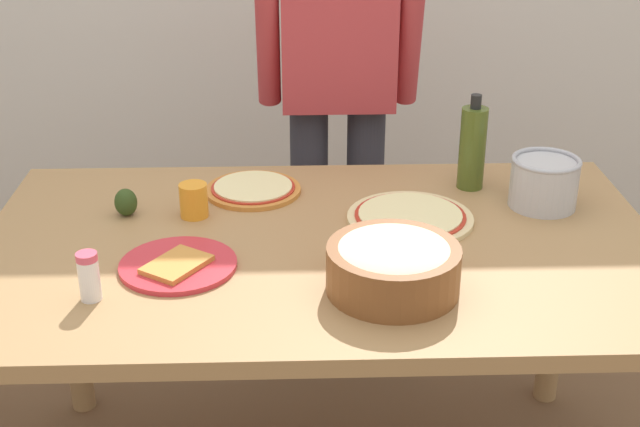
% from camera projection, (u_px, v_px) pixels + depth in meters
% --- Properties ---
extents(dining_table, '(1.60, 0.96, 0.76)m').
position_uv_depth(dining_table, '(321.00, 276.00, 2.06)').
color(dining_table, '#A37A4C').
rests_on(dining_table, ground).
extents(person_cook, '(0.49, 0.25, 1.62)m').
position_uv_depth(person_cook, '(338.00, 77.00, 2.63)').
color(person_cook, '#2D2D38').
rests_on(person_cook, ground).
extents(pizza_raw_on_board, '(0.31, 0.31, 0.02)m').
position_uv_depth(pizza_raw_on_board, '(410.00, 217.00, 2.12)').
color(pizza_raw_on_board, beige).
rests_on(pizza_raw_on_board, dining_table).
extents(pizza_cooked_on_tray, '(0.25, 0.25, 0.02)m').
position_uv_depth(pizza_cooked_on_tray, '(253.00, 189.00, 2.28)').
color(pizza_cooked_on_tray, '#C67A33').
rests_on(pizza_cooked_on_tray, dining_table).
extents(plate_with_slice, '(0.26, 0.26, 0.02)m').
position_uv_depth(plate_with_slice, '(178.00, 265.00, 1.90)').
color(plate_with_slice, red).
rests_on(plate_with_slice, dining_table).
extents(popcorn_bowl, '(0.28, 0.28, 0.11)m').
position_uv_depth(popcorn_bowl, '(393.00, 264.00, 1.79)').
color(popcorn_bowl, brown).
rests_on(popcorn_bowl, dining_table).
extents(olive_oil_bottle, '(0.07, 0.07, 0.26)m').
position_uv_depth(olive_oil_bottle, '(472.00, 147.00, 2.27)').
color(olive_oil_bottle, '#47561E').
rests_on(olive_oil_bottle, dining_table).
extents(steel_pot, '(0.17, 0.17, 0.13)m').
position_uv_depth(steel_pot, '(544.00, 182.00, 2.18)').
color(steel_pot, '#B7B7BC').
rests_on(steel_pot, dining_table).
extents(cup_orange, '(0.07, 0.07, 0.08)m').
position_uv_depth(cup_orange, '(194.00, 200.00, 2.13)').
color(cup_orange, orange).
rests_on(cup_orange, dining_table).
extents(salt_shaker, '(0.04, 0.04, 0.11)m').
position_uv_depth(salt_shaker, '(89.00, 276.00, 1.76)').
color(salt_shaker, white).
rests_on(salt_shaker, dining_table).
extents(avocado, '(0.06, 0.06, 0.07)m').
position_uv_depth(avocado, '(126.00, 202.00, 2.14)').
color(avocado, '#2D4219').
rests_on(avocado, dining_table).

